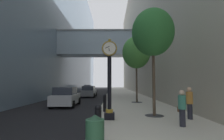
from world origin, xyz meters
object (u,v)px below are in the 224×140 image
(pedestrian_by_clock, at_px, (190,102))
(car_grey_near, at_px, (89,92))
(bollard_third, at_px, (105,102))
(street_tree_near, at_px, (153,33))
(car_black_mid, at_px, (88,88))
(street_tree_mid_near, at_px, (136,53))
(trash_bin, at_px, (95,133))
(pedestrian_walking, at_px, (182,107))
(street_clock, at_px, (109,74))
(bollard_nearest, at_px, (98,120))
(car_silver_far, at_px, (66,97))

(pedestrian_by_clock, relative_size, car_grey_near, 0.42)
(bollard_third, bearing_deg, street_tree_near, -25.96)
(car_grey_near, relative_size, car_black_mid, 0.93)
(street_tree_mid_near, bearing_deg, car_grey_near, 125.85)
(trash_bin, xyz_separation_m, pedestrian_walking, (3.62, 2.89, 0.31))
(street_clock, distance_m, street_tree_mid_near, 8.79)
(bollard_nearest, relative_size, pedestrian_walking, 0.73)
(bollard_third, bearing_deg, car_black_mid, 100.19)
(pedestrian_by_clock, bearing_deg, car_grey_near, 115.32)
(car_grey_near, bearing_deg, car_silver_far, -93.88)
(car_grey_near, bearing_deg, street_clock, -78.35)
(street_clock, distance_m, trash_bin, 4.81)
(street_tree_near, xyz_separation_m, car_silver_far, (-6.69, 5.23, -4.34))
(car_black_mid, xyz_separation_m, car_silver_far, (1.79, -26.69, 0.03))
(street_clock, xyz_separation_m, car_silver_far, (-4.04, 6.18, -1.72))
(street_clock, distance_m, car_grey_near, 16.69)
(pedestrian_walking, height_order, pedestrian_by_clock, pedestrian_by_clock)
(car_black_mid, bearing_deg, trash_bin, -81.62)
(bollard_third, xyz_separation_m, trash_bin, (0.02, -6.82, -0.08))
(pedestrian_by_clock, bearing_deg, car_silver_far, 143.60)
(bollard_nearest, height_order, pedestrian_walking, pedestrian_walking)
(street_clock, distance_m, pedestrian_by_clock, 4.59)
(pedestrian_by_clock, bearing_deg, street_tree_mid_near, 102.00)
(pedestrian_walking, xyz_separation_m, car_silver_far, (-7.33, 7.71, -0.16))
(street_tree_mid_near, height_order, car_black_mid, street_tree_mid_near)
(bollard_nearest, xyz_separation_m, pedestrian_walking, (3.64, 1.64, 0.23))
(bollard_nearest, relative_size, trash_bin, 1.12)
(street_tree_near, relative_size, street_tree_mid_near, 0.97)
(bollard_third, height_order, trash_bin, bollard_third)
(pedestrian_by_clock, bearing_deg, bollard_nearest, -145.98)
(bollard_nearest, distance_m, street_tree_near, 6.73)
(street_tree_mid_near, xyz_separation_m, pedestrian_walking, (0.64, -9.48, -4.23))
(bollard_third, xyz_separation_m, street_tree_mid_near, (3.00, 5.55, 4.46))
(street_tree_mid_near, height_order, pedestrian_by_clock, street_tree_mid_near)
(trash_bin, relative_size, pedestrian_walking, 0.65)
(bollard_nearest, bearing_deg, trash_bin, -89.31)
(bollard_nearest, height_order, street_tree_near, street_tree_near)
(bollard_nearest, xyz_separation_m, car_silver_far, (-3.69, 9.34, 0.07))
(street_clock, distance_m, car_black_mid, 33.43)
(car_silver_far, bearing_deg, street_clock, -56.84)
(car_black_mid, bearing_deg, street_tree_near, -75.13)
(bollard_nearest, distance_m, trash_bin, 1.26)
(pedestrian_walking, bearing_deg, car_black_mid, 104.85)
(bollard_nearest, distance_m, pedestrian_walking, 4.00)
(pedestrian_by_clock, xyz_separation_m, car_black_mid, (-10.17, 32.87, -0.25))
(car_black_mid, relative_size, car_silver_far, 1.05)
(trash_bin, relative_size, car_silver_far, 0.25)
(car_black_mid, bearing_deg, pedestrian_by_clock, -72.81)
(street_tree_mid_near, xyz_separation_m, trash_bin, (-2.98, -12.37, -4.54))
(street_tree_near, xyz_separation_m, pedestrian_by_clock, (1.69, -0.94, -4.12))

